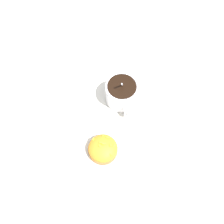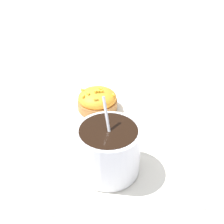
# 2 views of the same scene
# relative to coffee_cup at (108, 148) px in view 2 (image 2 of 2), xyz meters

# --- Properties ---
(ground_plane) EXTENTS (3.00, 3.00, 0.00)m
(ground_plane) POSITION_rel_coffee_cup_xyz_m (0.08, -0.01, -0.04)
(ground_plane) COLOR #B2B2B7
(paper_napkin) EXTENTS (0.36, 0.35, 0.00)m
(paper_napkin) POSITION_rel_coffee_cup_xyz_m (0.08, -0.01, -0.04)
(paper_napkin) COLOR white
(paper_napkin) RESTS_ON ground_plane
(coffee_cup) EXTENTS (0.11, 0.09, 0.12)m
(coffee_cup) POSITION_rel_coffee_cup_xyz_m (0.00, 0.00, 0.00)
(coffee_cup) COLOR white
(coffee_cup) RESTS_ON paper_napkin
(frosted_pastry) EXTENTS (0.08, 0.08, 0.04)m
(frosted_pastry) POSITION_rel_coffee_cup_xyz_m (0.16, -0.01, -0.02)
(frosted_pastry) COLOR #B2753D
(frosted_pastry) RESTS_ON paper_napkin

